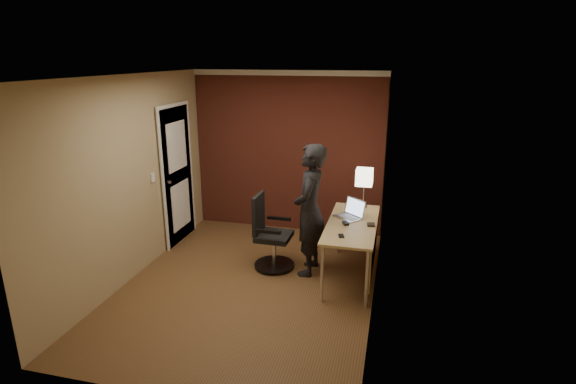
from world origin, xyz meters
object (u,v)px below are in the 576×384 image
object	(u,v)px
desk	(358,233)
person	(310,210)
mouse	(346,223)
office_chair	(269,237)
desk_lamp	(364,178)
phone	(341,236)
wallet	(371,225)
laptop	(351,212)

from	to	relation	value
desk	person	xyz separation A→B (m)	(-0.61, 0.01, 0.24)
mouse	desk	bearing A→B (deg)	4.19
mouse	person	distance (m)	0.48
desk	office_chair	bearing A→B (deg)	179.30
office_chair	desk	bearing A→B (deg)	-0.70
person	desk_lamp	bearing A→B (deg)	136.32
desk	desk_lamp	xyz separation A→B (m)	(0.00, 0.63, 0.55)
desk_lamp	mouse	world-z (taller)	desk_lamp
mouse	person	xyz separation A→B (m)	(-0.46, 0.09, 0.10)
desk_lamp	mouse	xyz separation A→B (m)	(-0.15, -0.71, -0.40)
desk_lamp	phone	bearing A→B (deg)	-98.05
desk_lamp	wallet	world-z (taller)	desk_lamp
desk	desk_lamp	world-z (taller)	desk_lamp
desk	mouse	bearing A→B (deg)	-151.09
laptop	phone	size ratio (longest dim) A/B	3.64
desk	wallet	bearing A→B (deg)	-13.46
phone	office_chair	bearing A→B (deg)	139.85
mouse	desk_lamp	bearing A→B (deg)	53.33
desk_lamp	laptop	world-z (taller)	desk_lamp
desk_lamp	laptop	bearing A→B (deg)	-104.63
laptop	wallet	size ratio (longest dim) A/B	3.81
phone	person	xyz separation A→B (m)	(-0.46, 0.48, 0.11)
phone	person	world-z (taller)	person
office_chair	person	world-z (taller)	person
wallet	laptop	bearing A→B (deg)	138.20
desk	phone	xyz separation A→B (m)	(-0.15, -0.46, 0.13)
phone	desk_lamp	bearing A→B (deg)	67.43
desk	laptop	xyz separation A→B (m)	(-0.11, 0.20, 0.19)
desk_lamp	mouse	distance (m)	0.83
desk	person	world-z (taller)	person
mouse	office_chair	xyz separation A→B (m)	(-1.00, 0.09, -0.31)
desk_lamp	office_chair	distance (m)	1.49
phone	wallet	xyz separation A→B (m)	(0.31, 0.42, 0.01)
phone	person	distance (m)	0.67
person	desk	bearing A→B (deg)	89.99
desk_lamp	mouse	bearing A→B (deg)	-101.95
wallet	person	size ratio (longest dim) A/B	0.07
desk_lamp	phone	distance (m)	1.18
wallet	office_chair	size ratio (longest dim) A/B	0.11
office_chair	person	xyz separation A→B (m)	(0.53, -0.00, 0.41)
person	mouse	bearing A→B (deg)	79.81
laptop	person	distance (m)	0.54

